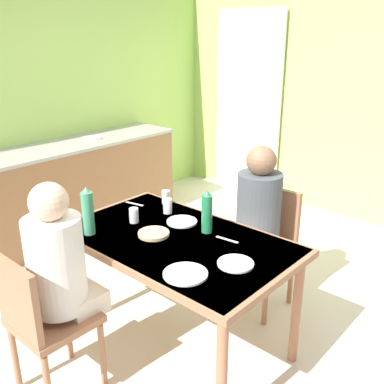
# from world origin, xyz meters

# --- Properties ---
(ground_plane) EXTENTS (6.89, 6.89, 0.00)m
(ground_plane) POSITION_xyz_m (0.00, 0.00, 0.00)
(ground_plane) COLOR silver
(wall_back) EXTENTS (4.40, 0.10, 2.57)m
(wall_back) POSITION_xyz_m (0.00, 2.65, 1.28)
(wall_back) COLOR #A6CE67
(wall_back) RESTS_ON ground_plane
(wall_left) EXTENTS (0.10, 3.97, 2.57)m
(wall_left) POSITION_xyz_m (-2.10, 0.66, 1.28)
(wall_left) COLOR #A3CC64
(wall_left) RESTS_ON ground_plane
(curtain_panel) EXTENTS (0.90, 0.03, 2.16)m
(curtain_panel) POSITION_xyz_m (-1.16, 2.55, 1.08)
(curtain_panel) COLOR white
(curtain_panel) RESTS_ON ground_plane
(kitchen_counter) EXTENTS (0.61, 2.44, 0.91)m
(kitchen_counter) POSITION_xyz_m (-1.77, 0.37, 0.45)
(kitchen_counter) COLOR brown
(kitchen_counter) RESTS_ON ground_plane
(dining_table) EXTENTS (1.43, 0.86, 0.75)m
(dining_table) POSITION_xyz_m (0.21, -0.13, 0.68)
(dining_table) COLOR #9B6748
(dining_table) RESTS_ON ground_plane
(chair_near_diner) EXTENTS (0.40, 0.40, 0.87)m
(chair_near_diner) POSITION_xyz_m (-0.02, -0.91, 0.50)
(chair_near_diner) COLOR #9B6748
(chair_near_diner) RESTS_ON ground_plane
(chair_far_diner) EXTENTS (0.40, 0.40, 0.87)m
(chair_far_diner) POSITION_xyz_m (0.36, 0.65, 0.50)
(chair_far_diner) COLOR #9B6748
(chair_far_diner) RESTS_ON ground_plane
(person_near_diner) EXTENTS (0.30, 0.37, 0.77)m
(person_near_diner) POSITION_xyz_m (-0.02, -0.78, 0.78)
(person_near_diner) COLOR silver
(person_near_diner) RESTS_ON ground_plane
(person_far_diner) EXTENTS (0.30, 0.37, 0.77)m
(person_far_diner) POSITION_xyz_m (0.36, 0.52, 0.78)
(person_far_diner) COLOR #4A5460
(person_far_diner) RESTS_ON ground_plane
(water_bottle_green_near) EXTENTS (0.07, 0.07, 0.30)m
(water_bottle_green_near) POSITION_xyz_m (-0.22, -0.43, 0.90)
(water_bottle_green_near) COLOR #3D916D
(water_bottle_green_near) RESTS_ON dining_table
(water_bottle_green_far) EXTENTS (0.07, 0.07, 0.27)m
(water_bottle_green_far) POSITION_xyz_m (0.29, 0.06, 0.88)
(water_bottle_green_far) COLOR #23824B
(water_bottle_green_far) RESTS_ON dining_table
(dinner_plate_near_left) EXTENTS (0.19, 0.19, 0.01)m
(dinner_plate_near_left) POSITION_xyz_m (0.66, -0.15, 0.76)
(dinner_plate_near_left) COLOR white
(dinner_plate_near_left) RESTS_ON dining_table
(dinner_plate_near_right) EXTENTS (0.20, 0.20, 0.01)m
(dinner_plate_near_right) POSITION_xyz_m (0.08, 0.06, 0.76)
(dinner_plate_near_right) COLOR white
(dinner_plate_near_right) RESTS_ON dining_table
(dinner_plate_far_center) EXTENTS (0.23, 0.23, 0.01)m
(dinner_plate_far_center) POSITION_xyz_m (0.54, -0.40, 0.76)
(dinner_plate_far_center) COLOR white
(dinner_plate_far_center) RESTS_ON dining_table
(drinking_glass_by_near_diner) EXTENTS (0.06, 0.06, 0.10)m
(drinking_glass_by_near_diner) POSITION_xyz_m (-0.10, 0.11, 0.81)
(drinking_glass_by_near_diner) COLOR silver
(drinking_glass_by_near_diner) RESTS_ON dining_table
(drinking_glass_by_far_diner) EXTENTS (0.06, 0.06, 0.10)m
(drinking_glass_by_far_diner) POSITION_xyz_m (-0.23, 0.23, 0.80)
(drinking_glass_by_far_diner) COLOR silver
(drinking_glass_by_far_diner) RESTS_ON dining_table
(drinking_glass_spare_center) EXTENTS (0.06, 0.06, 0.10)m
(drinking_glass_spare_center) POSITION_xyz_m (-0.15, -0.14, 0.80)
(drinking_glass_spare_center) COLOR silver
(drinking_glass_spare_center) RESTS_ON dining_table
(bread_plate_sliced) EXTENTS (0.19, 0.19, 0.02)m
(bread_plate_sliced) POSITION_xyz_m (0.08, -0.19, 0.76)
(bread_plate_sliced) COLOR #DBB77A
(bread_plate_sliced) RESTS_ON dining_table
(cutlery_knife_near) EXTENTS (0.15, 0.03, 0.00)m
(cutlery_knife_near) POSITION_xyz_m (0.45, 0.05, 0.76)
(cutlery_knife_near) COLOR silver
(cutlery_knife_near) RESTS_ON dining_table
(cutlery_fork_near) EXTENTS (0.15, 0.05, 0.00)m
(cutlery_fork_near) POSITION_xyz_m (-0.38, 0.07, 0.76)
(cutlery_fork_near) COLOR silver
(cutlery_fork_near) RESTS_ON dining_table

